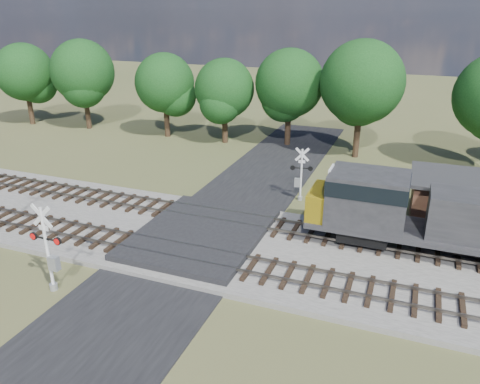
% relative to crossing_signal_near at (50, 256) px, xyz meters
% --- Properties ---
extents(ground, '(160.00, 160.00, 0.00)m').
position_rel_crossing_signal_near_xyz_m(ground, '(4.38, 6.81, -1.88)').
color(ground, '#4A542D').
rests_on(ground, ground).
extents(ballast_bed, '(140.00, 10.00, 0.30)m').
position_rel_crossing_signal_near_xyz_m(ballast_bed, '(14.38, 7.31, -1.73)').
color(ballast_bed, gray).
rests_on(ballast_bed, ground).
extents(road, '(7.00, 60.00, 0.08)m').
position_rel_crossing_signal_near_xyz_m(road, '(4.38, 6.81, -1.84)').
color(road, black).
rests_on(road, ground).
extents(crossing_panel, '(7.00, 9.00, 0.62)m').
position_rel_crossing_signal_near_xyz_m(crossing_panel, '(4.38, 7.31, -1.56)').
color(crossing_panel, '#262628').
rests_on(crossing_panel, ground).
extents(track_near, '(140.00, 2.60, 0.33)m').
position_rel_crossing_signal_near_xyz_m(track_near, '(7.50, 4.81, -1.46)').
color(track_near, black).
rests_on(track_near, ballast_bed).
extents(track_far, '(140.00, 2.60, 0.33)m').
position_rel_crossing_signal_near_xyz_m(track_far, '(7.50, 9.81, -1.46)').
color(track_far, black).
rests_on(track_far, ballast_bed).
extents(crossing_signal_near, '(1.82, 0.39, 4.51)m').
position_rel_crossing_signal_near_xyz_m(crossing_signal_near, '(0.00, 0.00, 0.00)').
color(crossing_signal_near, silver).
rests_on(crossing_signal_near, ground).
extents(crossing_signal_far, '(1.56, 0.42, 3.89)m').
position_rel_crossing_signal_near_xyz_m(crossing_signal_far, '(8.24, 15.32, -0.26)').
color(crossing_signal_far, silver).
rests_on(crossing_signal_far, ground).
extents(equipment_shed, '(4.96, 4.96, 3.32)m').
position_rel_crossing_signal_near_xyz_m(equipment_shed, '(17.91, 14.48, -0.20)').
color(equipment_shed, '#46271E').
rests_on(equipment_shed, ground).
extents(treeline, '(80.51, 10.42, 11.41)m').
position_rel_crossing_signal_near_xyz_m(treeline, '(13.57, 27.72, 4.50)').
color(treeline, black).
rests_on(treeline, ground).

